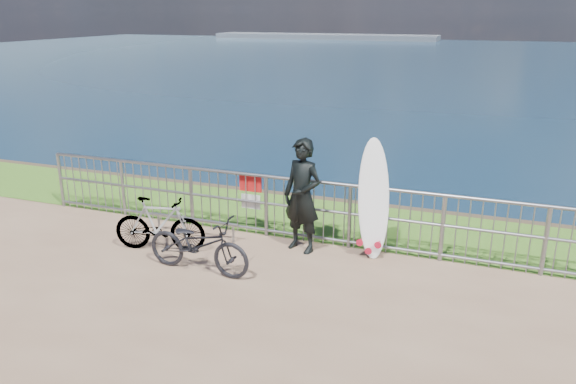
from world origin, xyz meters
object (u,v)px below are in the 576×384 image
at_px(surfboard, 373,203).
at_px(bicycle_far, 160,224).
at_px(surfer, 302,196).
at_px(bicycle_near, 198,244).

bearing_deg(surfboard, bicycle_far, -162.56).
height_order(surfer, bicycle_far, surfer).
relative_size(surfboard, bicycle_near, 1.13).
bearing_deg(bicycle_far, bicycle_near, -128.90).
height_order(surfer, surfboard, surfboard).
bearing_deg(bicycle_far, surfer, -81.95).
relative_size(bicycle_near, bicycle_far, 1.11).
bearing_deg(bicycle_near, surfer, -39.61).
bearing_deg(bicycle_near, surfboard, -54.14).
height_order(surfboard, bicycle_far, surfboard).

